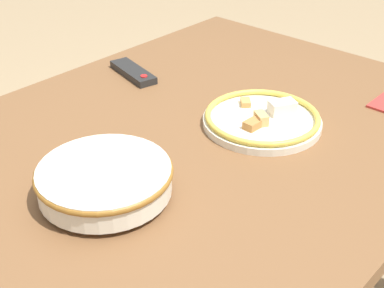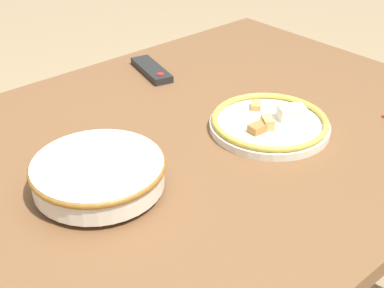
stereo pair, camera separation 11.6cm
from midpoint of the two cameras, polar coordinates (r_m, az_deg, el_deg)
dining_table at (r=1.29m, az=-2.41°, el=-1.91°), size 1.42×1.04×0.74m
noodle_bowl at (r=1.06m, az=-12.41°, el=-3.82°), size 0.27×0.27×0.07m
food_plate at (r=1.29m, az=5.00°, el=2.61°), size 0.29×0.29×0.05m
tv_remote at (r=1.57m, az=-8.43°, el=7.54°), size 0.10×0.19×0.02m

